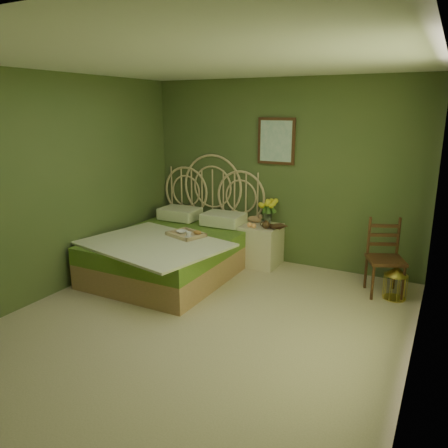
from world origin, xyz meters
The scene contains 14 objects.
floor centered at (0.00, 0.00, 0.00)m, with size 4.50×4.50×0.00m, color #C9B691.
ceiling centered at (0.00, 0.00, 2.60)m, with size 4.50×4.50×0.00m, color silver.
wall_back centered at (0.00, 2.25, 1.30)m, with size 4.00×4.00×0.00m, color #505C30.
wall_left centered at (-2.00, 0.00, 1.30)m, with size 4.50×4.50×0.00m, color #505C30.
wall_right centered at (2.00, 0.00, 1.30)m, with size 4.50×4.50×0.00m, color #505C30.
wall_art centered at (-0.08, 2.22, 1.75)m, with size 0.54×0.04×0.64m.
bed centered at (-1.10, 1.19, 0.33)m, with size 1.93×2.43×1.51m.
nightstand centered at (-0.17, 1.99, 0.36)m, with size 0.53×0.53×1.01m.
chair centered at (1.56, 1.78, 0.51)m, with size 0.53×0.53×0.92m.
birdcage centered at (1.70, 1.63, 0.19)m, with size 0.26×0.26×0.40m.
book_lower centered at (0.00, 2.00, 0.59)m, with size 0.16×0.22×0.02m, color #381E0F.
book_upper centered at (0.00, 2.00, 0.61)m, with size 0.18×0.24×0.02m, color #472819.
cereal_bowl centered at (-0.96, 1.13, 0.60)m, with size 0.14×0.14×0.04m, color white.
coffee_cup centered at (-0.78, 1.02, 0.61)m, with size 0.07×0.07×0.07m, color white.
Camera 1 is at (2.13, -3.56, 2.19)m, focal length 35.00 mm.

